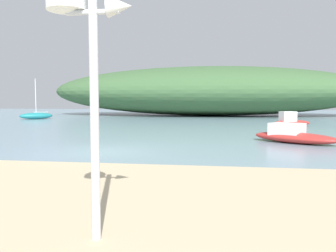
{
  "coord_description": "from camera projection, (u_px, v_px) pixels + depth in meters",
  "views": [
    {
      "loc": [
        4.54,
        -13.43,
        2.09
      ],
      "look_at": [
        2.19,
        2.42,
        0.88
      ],
      "focal_mm": 37.4,
      "sensor_mm": 36.0,
      "label": 1
    }
  ],
  "objects": [
    {
      "name": "motorboat_west_reach",
      "position": [
        290.0,
        121.0,
        27.04
      ],
      "size": [
        3.37,
        2.2,
        1.18
      ],
      "color": "#B72D28",
      "rests_on": "ground"
    },
    {
      "name": "distant_hill",
      "position": [
        209.0,
        91.0,
        45.77
      ],
      "size": [
        41.77,
        15.42,
        6.36
      ],
      "primitive_type": "ellipsoid",
      "color": "#3D6038",
      "rests_on": "ground"
    },
    {
      "name": "ground_plane",
      "position": [
        105.0,
        152.0,
        14.07
      ],
      "size": [
        120.0,
        120.0,
        0.0
      ],
      "primitive_type": "plane",
      "color": "#7A99A8"
    },
    {
      "name": "mast_structure",
      "position": [
        78.0,
        24.0,
        4.57
      ],
      "size": [
        1.14,
        0.52,
        3.49
      ],
      "color": "silver",
      "rests_on": "beach_sand"
    },
    {
      "name": "motorboat_outer_mooring",
      "position": [
        293.0,
        135.0,
        16.91
      ],
      "size": [
        4.21,
        3.62,
        0.94
      ],
      "color": "#B72D28",
      "rests_on": "ground"
    },
    {
      "name": "sailboat_near_shore",
      "position": [
        36.0,
        116.0,
        37.32
      ],
      "size": [
        3.4,
        2.97,
        4.29
      ],
      "color": "teal",
      "rests_on": "ground"
    }
  ]
}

